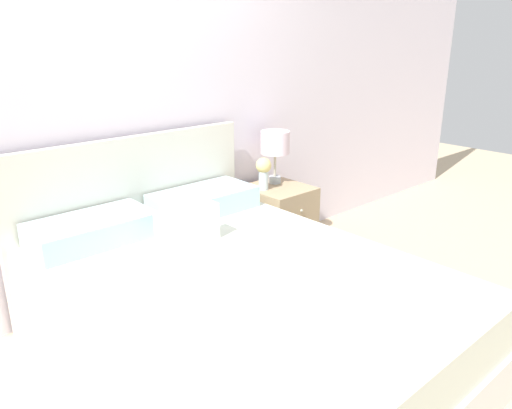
{
  "coord_description": "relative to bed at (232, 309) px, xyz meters",
  "views": [
    {
      "loc": [
        -1.44,
        -2.78,
        1.65
      ],
      "look_at": [
        0.54,
        -0.59,
        0.64
      ],
      "focal_mm": 35.0,
      "sensor_mm": 36.0,
      "label": 1
    }
  ],
  "objects": [
    {
      "name": "flower_vase",
      "position": [
        0.95,
        0.78,
        0.42
      ],
      "size": [
        0.11,
        0.11,
        0.24
      ],
      "color": "silver",
      "rests_on": "nightstand"
    },
    {
      "name": "table_lamp",
      "position": [
        1.13,
        0.85,
        0.57
      ],
      "size": [
        0.22,
        0.22,
        0.4
      ],
      "color": "#A8B2BC",
      "rests_on": "nightstand"
    },
    {
      "name": "nightstand",
      "position": [
        1.08,
        0.75,
        -0.01
      ],
      "size": [
        0.43,
        0.48,
        0.57
      ],
      "color": "tan",
      "rests_on": "ground_plane"
    },
    {
      "name": "wall_back",
      "position": [
        0.0,
        1.07,
        1.01
      ],
      "size": [
        8.0,
        0.06,
        2.6
      ],
      "color": "white",
      "rests_on": "ground_plane"
    },
    {
      "name": "bed",
      "position": [
        0.0,
        0.0,
        0.0
      ],
      "size": [
        1.63,
        2.15,
        1.06
      ],
      "color": "white",
      "rests_on": "ground_plane"
    },
    {
      "name": "ground_plane",
      "position": [
        0.0,
        1.0,
        -0.29
      ],
      "size": [
        12.0,
        12.0,
        0.0
      ],
      "primitive_type": "plane",
      "color": "#CCB28E"
    }
  ]
}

